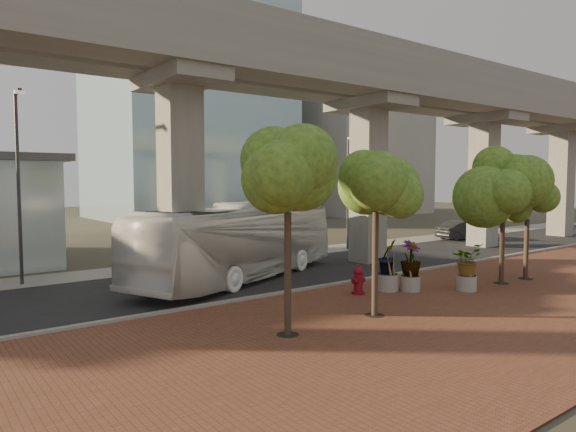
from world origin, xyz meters
TOP-DOWN VIEW (x-y plane):
  - ground at (0.00, 0.00)m, footprint 160.00×160.00m
  - brick_plaza at (0.00, -8.00)m, footprint 70.00×13.00m
  - asphalt_road at (0.00, 2.00)m, footprint 90.00×8.00m
  - curb_strip at (0.00, -2.00)m, footprint 70.00×0.25m
  - far_sidewalk at (0.00, 7.50)m, footprint 90.00×3.00m
  - transit_viaduct at (0.00, 2.00)m, footprint 72.00×5.60m
  - midrise_block at (38.00, 36.00)m, footprint 18.00×16.00m
  - transit_bus at (-2.95, 1.85)m, footprint 13.52×8.14m
  - parked_car at (20.56, 5.45)m, footprint 4.70×2.20m
  - fire_hydrant at (-0.76, -4.01)m, footprint 0.62×0.56m
  - planter_front at (3.51, -6.36)m, footprint 1.89×1.89m
  - planter_right at (1.50, -4.92)m, footprint 2.07×2.07m
  - planter_left at (0.76, -4.27)m, footprint 2.09×2.09m
  - street_tree_far_west at (-6.59, -6.76)m, footprint 3.47×3.47m
  - street_tree_near_west at (-2.73, -6.80)m, footprint 3.26×3.26m
  - street_tree_near_east at (6.20, -6.42)m, footprint 4.40×4.40m
  - street_tree_far_east at (8.18, -6.53)m, footprint 3.09×3.09m
  - streetlamp_west at (-11.72, 6.80)m, footprint 0.44×1.28m
  - streetlamp_east at (8.90, 6.63)m, footprint 0.39×1.13m

SIDE VIEW (x-z plane):
  - ground at x=0.00m, z-range 0.00..0.00m
  - asphalt_road at x=0.00m, z-range 0.00..0.04m
  - brick_plaza at x=0.00m, z-range 0.00..0.06m
  - far_sidewalk at x=0.00m, z-range 0.00..0.06m
  - curb_strip at x=0.00m, z-range 0.00..0.16m
  - fire_hydrant at x=-0.76m, z-range 0.04..1.27m
  - parked_car at x=20.56m, z-range 0.00..1.49m
  - planter_front at x=3.51m, z-range 0.28..2.36m
  - planter_right at x=1.50m, z-range 0.29..2.50m
  - planter_left at x=0.76m, z-range 0.31..2.61m
  - transit_bus at x=-2.95m, z-range 0.00..3.72m
  - street_tree_far_east at x=8.18m, z-range 1.25..6.49m
  - streetlamp_east at x=8.90m, z-range 0.66..8.47m
  - street_tree_near_east at x=6.20m, z-range 1.36..8.00m
  - street_tree_near_west at x=-2.73m, z-range 1.62..7.76m
  - street_tree_far_west at x=-6.59m, z-range 1.67..8.10m
  - streetlamp_west at x=-11.72m, z-range 0.74..9.59m
  - transit_viaduct at x=0.00m, z-range 1.09..13.49m
  - midrise_block at x=38.00m, z-range 0.00..24.00m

